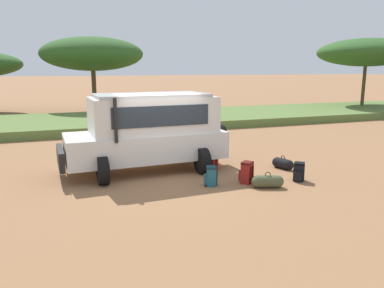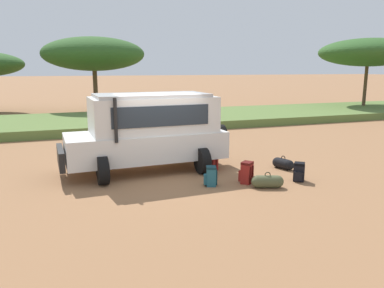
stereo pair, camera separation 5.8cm
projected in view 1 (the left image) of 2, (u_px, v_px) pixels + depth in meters
The scene contains 11 objects.
ground_plane at pixel (163, 176), 11.32m from camera, with size 320.00×320.00×0.00m, color #936642.
grass_bank at pixel (111, 121), 21.39m from camera, with size 120.00×7.00×0.44m.
safari_vehicle at pixel (149, 130), 11.74m from camera, with size 5.39×2.85×2.44m.
backpack_beside_front_wheel at pixel (299, 172), 10.81m from camera, with size 0.43×0.44×0.54m.
backpack_cluster_center at pixel (211, 176), 10.36m from camera, with size 0.41×0.37×0.55m.
backpack_near_rear_wheel at pixel (247, 173), 10.58m from camera, with size 0.44×0.45×0.63m.
backpack_outermost at pixel (211, 161), 11.95m from camera, with size 0.40×0.47×0.59m.
duffel_bag_low_black_case at pixel (268, 181), 10.22m from camera, with size 0.85×0.52×0.45m.
duffel_bag_soft_canvas at pixel (283, 164), 12.16m from camera, with size 0.46×0.78×0.44m.
acacia_tree_right_mid at pixel (92, 54), 26.55m from camera, with size 7.19×6.41×5.40m.
acacia_tree_far_right at pixel (367, 53), 27.56m from camera, with size 6.99×7.22×5.36m.
Camera 1 is at (-2.92, -10.54, 3.21)m, focal length 35.00 mm.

